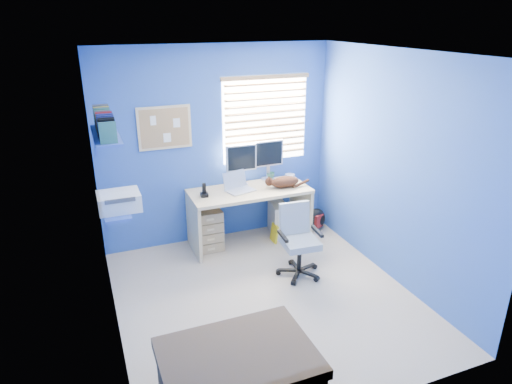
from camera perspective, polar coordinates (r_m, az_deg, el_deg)
name	(u,v)px	position (r m, az deg, el deg)	size (l,w,h in m)	color
floor	(266,298)	(4.97, 1.20, -13.08)	(3.00, 3.20, 0.00)	#BCAE96
ceiling	(268,52)	(4.11, 1.48, 17.04)	(3.00, 3.20, 0.00)	white
wall_back	(217,146)	(5.82, -4.87, 5.71)	(3.00, 0.01, 2.50)	#3862B4
wall_front	(361,268)	(3.12, 13.04, -9.19)	(3.00, 0.01, 2.50)	#3862B4
wall_left	(104,211)	(4.08, -18.47, -2.26)	(0.01, 3.20, 2.50)	#3862B4
wall_right	(395,170)	(5.13, 16.95, 2.70)	(0.01, 3.20, 2.50)	#3862B4
desk	(250,216)	(5.90, -0.81, -3.07)	(1.52, 0.65, 0.74)	tan
laptop	(240,183)	(5.68, -1.99, 1.15)	(0.33, 0.26, 0.22)	silver
monitor_left	(241,165)	(5.84, -1.90, 3.39)	(0.40, 0.12, 0.54)	silver
monitor_right	(268,160)	(6.04, 1.53, 3.98)	(0.40, 0.12, 0.54)	silver
phone	(204,190)	(5.56, -6.51, 0.29)	(0.09, 0.11, 0.17)	black
mug	(271,176)	(6.10, 1.84, 1.99)	(0.10, 0.09, 0.10)	#2E6753
cd_spindle	(290,177)	(6.14, 4.27, 1.92)	(0.13, 0.13, 0.07)	silver
cat	(285,182)	(5.85, 3.62, 1.28)	(0.38, 0.20, 0.14)	black
tower_pc	(278,218)	(6.20, 2.76, -3.31)	(0.19, 0.44, 0.45)	beige
drawer_boxes	(208,230)	(5.81, -6.06, -4.73)	(0.35, 0.28, 0.54)	tan
yellow_book	(274,233)	(6.03, 2.31, -5.16)	(0.03, 0.17, 0.24)	yellow
backpack	(316,219)	(6.41, 7.53, -3.36)	(0.26, 0.20, 0.31)	black
bed_corner	(238,381)	(3.68, -2.23, -22.54)	(1.07, 0.76, 0.52)	brown
office_chair	(298,249)	(5.26, 5.30, -7.12)	(0.51, 0.51, 0.82)	black
window_blinds	(266,119)	(5.93, 1.21, 9.07)	(1.15, 0.05, 1.10)	white
corkboard	(165,128)	(5.58, -11.35, 7.88)	(0.64, 0.02, 0.52)	tan
wall_shelves	(111,163)	(4.73, -17.66, 3.42)	(0.42, 0.90, 1.05)	#3454B2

